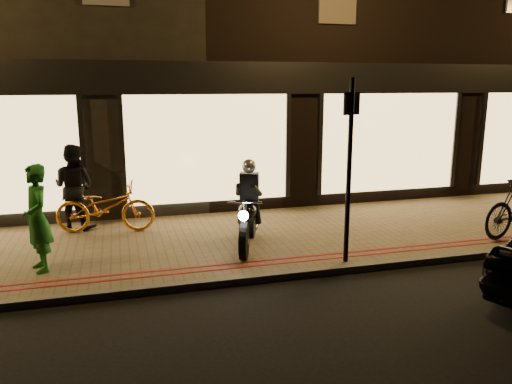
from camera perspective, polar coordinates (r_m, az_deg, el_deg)
ground at (r=7.82m, az=0.02°, el=-10.45°), size 90.00×90.00×0.00m
sidewalk at (r=9.63m, az=-3.19°, el=-5.68°), size 50.00×4.00×0.12m
kerb_stone at (r=7.84m, az=-0.08°, el=-9.91°), size 50.00×0.14×0.12m
red_kerb_lines at (r=8.27m, az=-1.01°, el=-8.25°), size 50.00×0.26×0.01m
building_row at (r=16.11m, az=-8.97°, el=16.47°), size 48.00×10.11×8.50m
motorcycle at (r=8.99m, az=-0.88°, el=-2.47°), size 0.88×1.86×1.59m
sign_post at (r=8.14m, az=10.63°, el=3.40°), size 0.33×0.16×3.00m
bicycle_gold at (r=10.34m, az=-16.84°, el=-1.67°), size 2.01×0.99×1.01m
person_green at (r=8.49m, az=-23.74°, el=-2.78°), size 0.61×0.73×1.70m
person_dark at (r=10.73m, az=-20.09°, el=0.57°), size 1.05×0.98×1.73m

